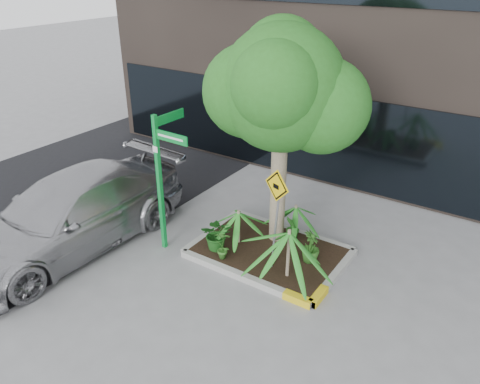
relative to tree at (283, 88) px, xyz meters
The scene contains 14 objects.
ground 3.78m from the tree, 95.07° to the right, with size 80.00×80.00×0.00m, color gray.
asphalt_road 7.58m from the tree, behind, with size 7.00×80.00×0.01m, color black.
planter 3.63m from the tree, 74.98° to the right, with size 3.35×2.36×0.15m.
tree is the anchor object (origin of this frame).
palm_front 2.92m from the tree, 51.85° to the right, with size 1.23×1.23×1.37m.
palm_left 2.91m from the tree, 133.29° to the right, with size 0.93×0.93×1.03m.
palm_back 2.83m from the tree, 46.84° to the left, with size 0.90×0.90×1.00m.
parked_car 5.51m from the tree, 145.24° to the right, with size 2.34×5.74×1.67m, color #A4A4A8.
shrub_a 3.46m from the tree, 126.78° to the right, with size 0.70×0.70×0.77m, color #184F16.
shrub_b 3.39m from the tree, 22.32° to the right, with size 0.39×0.39×0.71m, color #2B631D.
shrub_c 3.52m from the tree, 111.13° to the right, with size 0.37×0.37×0.71m, color #2E6A20.
shrub_d 3.22m from the tree, ahead, with size 0.38×0.38×0.68m, color #1F5A1A.
street_sign_post 3.06m from the tree, 142.55° to the right, with size 0.94×0.93×3.19m.
cattle_sign 2.32m from the tree, 62.89° to the right, with size 0.66×0.26×2.24m.
Camera 1 is at (4.57, -7.43, 6.03)m, focal length 35.00 mm.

